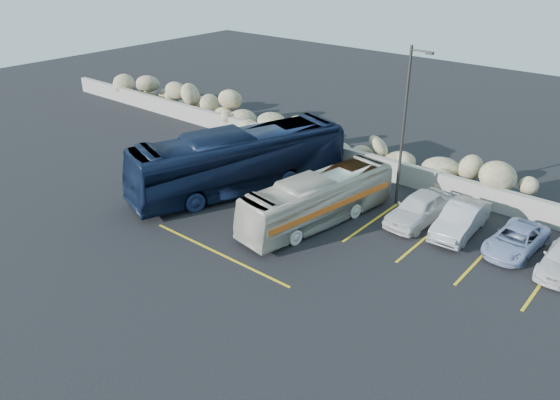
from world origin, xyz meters
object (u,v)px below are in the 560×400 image
Objects in this scene: tour_coach at (239,161)px; car_a at (419,208)px; vintage_bus at (318,199)px; car_d at (516,240)px; car_b at (461,220)px; lamppost at (405,124)px.

tour_coach is 2.83× the size of car_a.
vintage_bus reaches higher than car_d.
car_d is at bearing 31.49° from vintage_bus.
car_d is (2.53, 0.00, -0.15)m from car_b.
lamppost is at bearing 74.05° from vintage_bus.
vintage_bus reaches higher than car_b.
lamppost is at bearing 164.51° from car_b.
car_a is at bearing 35.84° from tour_coach.
lamppost is at bearing 175.88° from car_d.
lamppost is at bearing 152.22° from car_a.
car_d is (4.51, 0.23, -0.18)m from car_a.
tour_coach is at bearing -158.98° from car_a.
car_b is at bearing 10.74° from car_a.
tour_coach is 11.59m from car_b.
lamppost reaches higher than car_b.
lamppost reaches higher than tour_coach.
lamppost is 7.33m from car_d.
tour_coach is (-5.47, 0.34, 0.47)m from vintage_bus.
lamppost is 1.89× the size of car_a.
vintage_bus is 8.89m from car_d.
car_d is at bearing 31.40° from tour_coach.
vintage_bus reaches higher than car_a.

